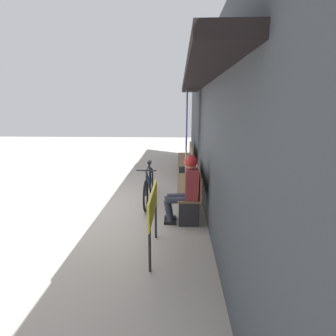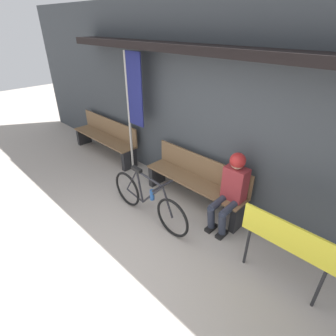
{
  "view_description": "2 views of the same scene",
  "coord_description": "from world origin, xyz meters",
  "px_view_note": "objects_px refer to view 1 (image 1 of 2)",
  "views": [
    {
      "loc": [
        4.98,
        1.77,
        2.07
      ],
      "look_at": [
        -0.52,
        1.54,
        0.73
      ],
      "focal_mm": 28.0,
      "sensor_mm": 36.0,
      "label": 1
    },
    {
      "loc": [
        2.18,
        -1.05,
        2.83
      ],
      "look_at": [
        -0.28,
        1.44,
        0.87
      ],
      "focal_mm": 28.0,
      "sensor_mm": 36.0,
      "label": 2
    }
  ],
  "objects_px": {
    "bicycle": "(149,186)",
    "park_bench_far": "(187,160)",
    "person_seated": "(186,184)",
    "banner_pole": "(187,126)",
    "park_bench_near": "(190,187)",
    "signboard": "(153,207)"
  },
  "relations": [
    {
      "from": "park_bench_near",
      "to": "signboard",
      "type": "distance_m",
      "value": 1.91
    },
    {
      "from": "signboard",
      "to": "bicycle",
      "type": "bearing_deg",
      "value": -171.83
    },
    {
      "from": "park_bench_near",
      "to": "park_bench_far",
      "type": "distance_m",
      "value": 2.75
    },
    {
      "from": "park_bench_far",
      "to": "signboard",
      "type": "bearing_deg",
      "value": -7.5
    },
    {
      "from": "person_seated",
      "to": "park_bench_near",
      "type": "bearing_deg",
      "value": 171.88
    },
    {
      "from": "park_bench_near",
      "to": "person_seated",
      "type": "bearing_deg",
      "value": -8.12
    },
    {
      "from": "bicycle",
      "to": "person_seated",
      "type": "relative_size",
      "value": 1.38
    },
    {
      "from": "bicycle",
      "to": "banner_pole",
      "type": "relative_size",
      "value": 0.71
    },
    {
      "from": "bicycle",
      "to": "park_bench_far",
      "type": "relative_size",
      "value": 0.84
    },
    {
      "from": "person_seated",
      "to": "park_bench_far",
      "type": "bearing_deg",
      "value": 178.23
    },
    {
      "from": "signboard",
      "to": "person_seated",
      "type": "bearing_deg",
      "value": 154.73
    },
    {
      "from": "bicycle",
      "to": "park_bench_near",
      "type": "bearing_deg",
      "value": 74.88
    },
    {
      "from": "person_seated",
      "to": "banner_pole",
      "type": "bearing_deg",
      "value": 178.62
    },
    {
      "from": "park_bench_near",
      "to": "person_seated",
      "type": "xyz_separation_m",
      "value": [
        0.75,
        -0.11,
        0.29
      ]
    },
    {
      "from": "park_bench_near",
      "to": "signboard",
      "type": "relative_size",
      "value": 1.77
    },
    {
      "from": "park_bench_near",
      "to": "person_seated",
      "type": "distance_m",
      "value": 0.82
    },
    {
      "from": "park_bench_near",
      "to": "bicycle",
      "type": "distance_m",
      "value": 0.92
    },
    {
      "from": "park_bench_far",
      "to": "banner_pole",
      "type": "bearing_deg",
      "value": -2.52
    },
    {
      "from": "signboard",
      "to": "park_bench_near",
      "type": "bearing_deg",
      "value": 161.56
    },
    {
      "from": "banner_pole",
      "to": "signboard",
      "type": "xyz_separation_m",
      "value": [
        3.34,
        -0.54,
        -0.84
      ]
    },
    {
      "from": "bicycle",
      "to": "banner_pole",
      "type": "xyz_separation_m",
      "value": [
        -1.31,
        0.84,
        1.19
      ]
    },
    {
      "from": "person_seated",
      "to": "banner_pole",
      "type": "distance_m",
      "value": 2.45
    }
  ]
}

